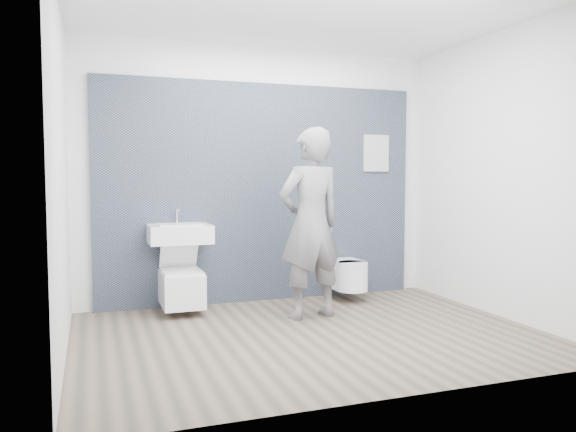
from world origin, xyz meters
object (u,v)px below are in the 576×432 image
object	(u,v)px
visitor	(310,223)
toilet_rounded	(348,275)
washbasin	(180,233)
toilet_square	(181,286)

from	to	relation	value
visitor	toilet_rounded	bearing A→B (deg)	-149.28
washbasin	toilet_square	bearing A→B (deg)	-90.00
toilet_rounded	visitor	xyz separation A→B (m)	(-0.69, -0.59, 0.64)
washbasin	toilet_rounded	bearing A→B (deg)	-1.90
washbasin	toilet_rounded	size ratio (longest dim) A/B	1.06
visitor	toilet_square	bearing A→B (deg)	-37.19
washbasin	visitor	size ratio (longest dim) A/B	0.34
washbasin	visitor	xyz separation A→B (m)	(1.16, -0.65, 0.12)
toilet_square	visitor	distance (m)	1.46
washbasin	toilet_square	world-z (taller)	washbasin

